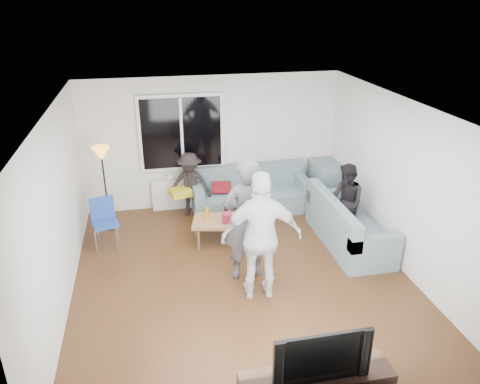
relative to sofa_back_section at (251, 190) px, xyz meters
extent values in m
cube|color=#56351C|center=(-0.67, -2.27, -0.45)|extent=(5.00, 5.50, 0.04)
cube|color=white|center=(-0.67, -2.27, 2.20)|extent=(5.00, 5.50, 0.04)
cube|color=silver|center=(-0.67, 0.50, 0.88)|extent=(5.00, 0.04, 2.60)
cube|color=silver|center=(-0.67, -5.04, 0.88)|extent=(5.00, 0.04, 2.60)
cube|color=silver|center=(-3.19, -2.27, 0.88)|extent=(0.04, 5.50, 2.60)
cube|color=silver|center=(1.85, -2.27, 0.88)|extent=(0.04, 5.50, 2.60)
cube|color=white|center=(-1.27, 0.42, 1.12)|extent=(1.62, 0.06, 1.47)
cube|color=black|center=(-1.27, 0.38, 1.12)|extent=(1.50, 0.02, 1.35)
cube|color=white|center=(-1.27, 0.37, 1.12)|extent=(0.05, 0.03, 1.35)
cube|color=silver|center=(-1.27, 0.38, -0.11)|extent=(1.30, 0.12, 0.62)
imported|color=#286327|center=(-1.12, 0.35, 0.39)|extent=(0.22, 0.18, 0.40)
imported|color=silver|center=(-1.55, 0.35, 0.27)|extent=(0.17, 0.17, 0.15)
cube|color=slate|center=(1.72, 0.00, 0.00)|extent=(0.85, 0.85, 0.85)
cube|color=gold|center=(-1.39, -0.02, 0.09)|extent=(0.45, 0.41, 0.14)
cube|color=maroon|center=(-0.58, 0.06, 0.09)|extent=(0.41, 0.36, 0.13)
cube|color=#9F7D4D|center=(-0.72, -1.11, -0.22)|extent=(1.21, 0.83, 0.40)
cylinder|color=maroon|center=(-0.70, -1.21, 0.06)|extent=(0.17, 0.17, 0.17)
imported|color=#4B4A4F|center=(-0.60, -2.24, 0.53)|extent=(0.74, 0.53, 1.90)
imported|color=silver|center=(-0.50, -2.76, 0.52)|extent=(1.16, 0.59, 1.89)
imported|color=black|center=(1.35, -1.43, 0.25)|extent=(0.59, 0.72, 1.36)
imported|color=black|center=(-1.19, 0.03, 0.21)|extent=(0.92, 0.68, 1.27)
imported|color=black|center=(-0.41, -4.77, 0.30)|extent=(1.01, 0.13, 0.58)
cylinder|color=#FE5C16|center=(-0.54, -1.21, 0.11)|extent=(0.07, 0.07, 0.28)
cylinder|color=black|center=(-0.34, -0.97, 0.08)|extent=(0.07, 0.07, 0.21)
cylinder|color=#C7880B|center=(-1.01, -1.03, 0.09)|extent=(0.07, 0.07, 0.22)
cylinder|color=black|center=(-0.66, -0.92, 0.08)|extent=(0.07, 0.07, 0.20)
camera|label=1|loc=(-1.92, -8.08, 3.60)|focal=34.40mm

